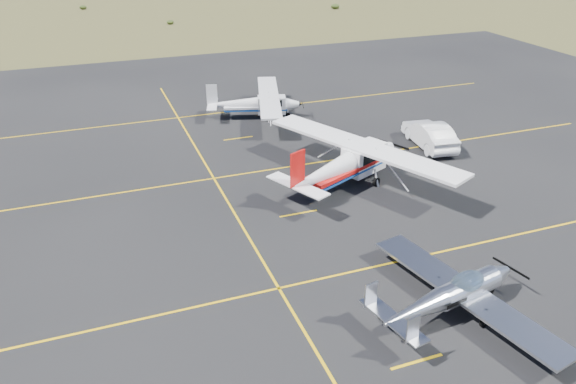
{
  "coord_description": "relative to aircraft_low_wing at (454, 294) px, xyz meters",
  "views": [
    {
      "loc": [
        -12.08,
        -15.39,
        13.73
      ],
      "look_at": [
        -3.74,
        6.99,
        1.6
      ],
      "focal_mm": 35.0,
      "sensor_mm": 36.0,
      "label": 1
    }
  ],
  "objects": [
    {
      "name": "ground",
      "position": [
        0.43,
        1.75,
        -0.92
      ],
      "size": [
        1600.0,
        1600.0,
        0.0
      ],
      "primitive_type": "plane",
      "color": "#383D1C",
      "rests_on": "ground"
    },
    {
      "name": "apron",
      "position": [
        0.43,
        8.75,
        -0.92
      ],
      "size": [
        72.0,
        72.0,
        0.02
      ],
      "primitive_type": "cube",
      "color": "black",
      "rests_on": "ground"
    },
    {
      "name": "aircraft_low_wing",
      "position": [
        0.0,
        0.0,
        0.0
      ],
      "size": [
        6.46,
        8.9,
        1.92
      ],
      "rotation": [
        0.0,
        0.0,
        0.2
      ],
      "color": "silver",
      "rests_on": "apron"
    },
    {
      "name": "aircraft_cessna",
      "position": [
        1.05,
        11.29,
        0.5
      ],
      "size": [
        9.24,
        12.14,
        3.19
      ],
      "rotation": [
        0.0,
        0.0,
        0.43
      ],
      "color": "white",
      "rests_on": "apron"
    },
    {
      "name": "aircraft_plain",
      "position": [
        -0.24,
        23.79,
        0.21
      ],
      "size": [
        6.73,
        9.96,
        2.54
      ],
      "rotation": [
        0.0,
        0.0,
        -0.29
      ],
      "color": "silver",
      "rests_on": "apron"
    },
    {
      "name": "sedan",
      "position": [
        8.53,
        14.65,
        -0.09
      ],
      "size": [
        2.36,
        5.16,
        1.64
      ],
      "primitive_type": "imported",
      "rotation": [
        0.0,
        0.0,
        3.01
      ],
      "color": "silver",
      "rests_on": "apron"
    }
  ]
}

